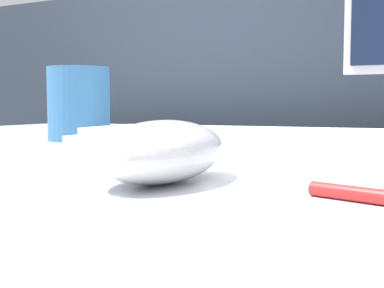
# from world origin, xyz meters

# --- Properties ---
(computer_mouse_near) EXTENTS (0.07, 0.13, 0.04)m
(computer_mouse_near) POSITION_xyz_m (-0.05, -0.11, 0.75)
(computer_mouse_near) COLOR silver
(computer_mouse_near) RESTS_ON desk
(keyboard) EXTENTS (0.45, 0.17, 0.02)m
(keyboard) POSITION_xyz_m (-0.03, 0.10, 0.75)
(keyboard) COLOR white
(keyboard) RESTS_ON desk
(mug) EXTENTS (0.08, 0.08, 0.09)m
(mug) POSITION_xyz_m (-0.34, 0.15, 0.78)
(mug) COLOR teal
(mug) RESTS_ON desk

